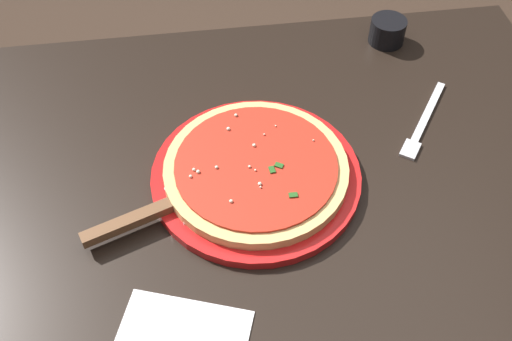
# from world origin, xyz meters

# --- Properties ---
(restaurant_table) EXTENTS (1.03, 0.72, 0.77)m
(restaurant_table) POSITION_xyz_m (0.00, 0.00, 0.61)
(restaurant_table) COLOR black
(restaurant_table) RESTS_ON ground_plane
(serving_plate) EXTENTS (0.30, 0.30, 0.01)m
(serving_plate) POSITION_xyz_m (0.01, 0.01, 0.78)
(serving_plate) COLOR red
(serving_plate) RESTS_ON restaurant_table
(pizza) EXTENTS (0.27, 0.27, 0.02)m
(pizza) POSITION_xyz_m (0.01, 0.01, 0.79)
(pizza) COLOR #DBB26B
(pizza) RESTS_ON serving_plate
(pizza_server) EXTENTS (0.22, 0.12, 0.01)m
(pizza_server) POSITION_xyz_m (0.16, 0.06, 0.79)
(pizza_server) COLOR silver
(pizza_server) RESTS_ON serving_plate
(cup_small_sauce) EXTENTS (0.06, 0.06, 0.05)m
(cup_small_sauce) POSITION_xyz_m (-0.26, -0.28, 0.79)
(cup_small_sauce) COLOR black
(cup_small_sauce) RESTS_ON restaurant_table
(fork) EXTENTS (0.12, 0.16, 0.00)m
(fork) POSITION_xyz_m (-0.26, -0.07, 0.77)
(fork) COLOR silver
(fork) RESTS_ON restaurant_table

